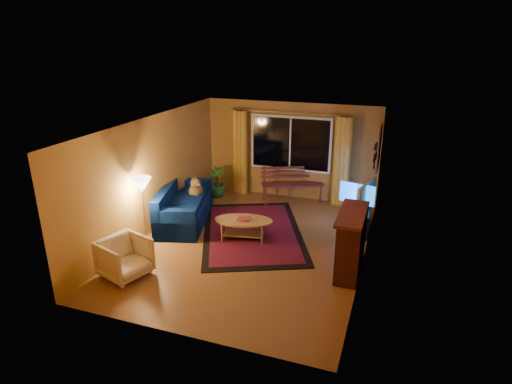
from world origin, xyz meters
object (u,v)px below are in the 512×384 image
(bench, at_px, (292,193))
(armchair, at_px, (124,256))
(tv_console, at_px, (360,217))
(floor_lamp, at_px, (144,213))
(coffee_table, at_px, (244,229))
(sofa, at_px, (184,204))

(bench, bearing_deg, armchair, -136.84)
(armchair, xyz_separation_m, tv_console, (3.70, 3.44, -0.13))
(floor_lamp, bearing_deg, coffee_table, 28.28)
(floor_lamp, xyz_separation_m, tv_console, (4.00, 2.31, -0.47))
(sofa, bearing_deg, coffee_table, -29.87)
(tv_console, bearing_deg, bench, 146.30)
(sofa, distance_m, floor_lamp, 1.38)
(sofa, distance_m, coffee_table, 1.66)
(armchair, relative_size, tv_console, 0.63)
(sofa, xyz_separation_m, coffee_table, (1.59, -0.39, -0.22))
(sofa, height_order, armchair, sofa)
(armchair, bearing_deg, coffee_table, -17.45)
(coffee_table, distance_m, tv_console, 2.62)
(armchair, relative_size, floor_lamp, 0.54)
(bench, distance_m, armchair, 4.90)
(coffee_table, bearing_deg, bench, 80.66)
(sofa, bearing_deg, bench, 29.83)
(tv_console, bearing_deg, sofa, -168.74)
(sofa, xyz_separation_m, armchair, (0.13, -2.47, -0.05))
(floor_lamp, bearing_deg, armchair, -75.21)
(armchair, height_order, floor_lamp, floor_lamp)
(sofa, distance_m, armchair, 2.47)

